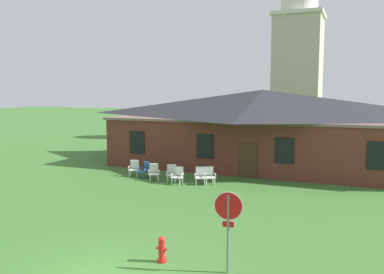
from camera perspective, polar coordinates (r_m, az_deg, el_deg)
brick_building at (r=28.73m, az=10.05°, el=1.51°), size 20.25×10.40×5.27m
dome_tower at (r=44.79m, az=14.89°, el=10.82°), size 5.18×5.18×19.04m
stop_sign at (r=11.36m, az=5.21°, el=-11.21°), size 0.80×0.17×2.34m
lawn_chair_by_porch at (r=24.68m, az=-8.26°, el=-4.36°), size 0.77×0.82×0.96m
lawn_chair_near_door at (r=24.09m, az=-6.72°, el=-4.61°), size 0.75×0.81×0.96m
lawn_chair_left_end at (r=23.36m, az=-5.46°, el=-4.94°), size 0.82×0.86×0.96m
lawn_chair_middle at (r=23.00m, az=-2.91°, el=-5.10°), size 0.80×0.84×0.96m
lawn_chair_right_end at (r=22.34m, az=-2.01°, el=-5.44°), size 0.67×0.71×0.96m
lawn_chair_far_side at (r=22.25m, az=1.21°, el=-5.48°), size 0.78×0.83×0.96m
lawn_chair_under_eave at (r=22.35m, az=2.48°, el=-5.43°), size 0.84×0.87×0.96m
fire_hydrant at (r=12.48m, az=-4.34°, el=-15.77°), size 0.36×0.28×0.79m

